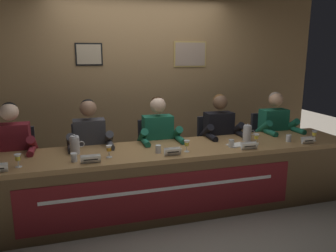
{
  "coord_description": "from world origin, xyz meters",
  "views": [
    {
      "loc": [
        -0.97,
        -3.31,
        1.75
      ],
      "look_at": [
        0.0,
        0.0,
        0.98
      ],
      "focal_mm": 34.7,
      "sensor_mm": 36.0,
      "label": 1
    }
  ],
  "objects_px": {
    "chair_center": "(156,157)",
    "water_pitcher_right_side": "(247,133)",
    "water_cup_far_right": "(289,138)",
    "nameplate_left": "(91,159)",
    "water_cup_left": "(74,158)",
    "nameplate_far_right": "(308,140)",
    "chair_far_left": "(18,169)",
    "juice_glass_center": "(187,144)",
    "document_stack_right": "(237,145)",
    "water_pitcher_left_side": "(75,145)",
    "panelist_center": "(159,140)",
    "water_cup_center": "(158,149)",
    "panelist_far_left": "(12,151)",
    "chair_left": "(91,162)",
    "chair_right": "(214,151)",
    "juice_glass_far_right": "(314,134)",
    "nameplate_center": "(173,152)",
    "panelist_right": "(221,135)",
    "chair_far_right": "(267,147)",
    "water_cup_right": "(231,144)",
    "nameplate_right": "(249,146)",
    "juice_glass_left": "(109,149)",
    "juice_glass_right": "(256,137)",
    "juice_glass_far_left": "(18,158)",
    "panelist_left": "(90,145)",
    "conference_table": "(171,170)",
    "panelist_far_right": "(276,131)"
  },
  "relations": [
    {
      "from": "conference_table",
      "to": "nameplate_right",
      "type": "xyz_separation_m",
      "value": [
        0.84,
        -0.18,
        0.26
      ]
    },
    {
      "from": "chair_far_left",
      "to": "water_cup_far_right",
      "type": "bearing_deg",
      "value": -13.04
    },
    {
      "from": "chair_left",
      "to": "water_pitcher_left_side",
      "type": "relative_size",
      "value": 4.36
    },
    {
      "from": "water_cup_right",
      "to": "chair_center",
      "type": "bearing_deg",
      "value": 133.3
    },
    {
      "from": "nameplate_left",
      "to": "juice_glass_right",
      "type": "relative_size",
      "value": 1.52
    },
    {
      "from": "water_pitcher_left_side",
      "to": "juice_glass_far_left",
      "type": "bearing_deg",
      "value": -151.86
    },
    {
      "from": "juice_glass_center",
      "to": "water_cup_far_right",
      "type": "relative_size",
      "value": 1.46
    },
    {
      "from": "water_cup_left",
      "to": "nameplate_far_right",
      "type": "relative_size",
      "value": 0.54
    },
    {
      "from": "conference_table",
      "to": "water_cup_right",
      "type": "xyz_separation_m",
      "value": [
        0.69,
        -0.04,
        0.26
      ]
    },
    {
      "from": "water_cup_center",
      "to": "nameplate_far_right",
      "type": "bearing_deg",
      "value": -4.6
    },
    {
      "from": "chair_right",
      "to": "nameplate_center",
      "type": "bearing_deg",
      "value": -135.36
    },
    {
      "from": "panelist_far_right",
      "to": "panelist_left",
      "type": "bearing_deg",
      "value": 180.0
    },
    {
      "from": "water_cup_left",
      "to": "chair_far_right",
      "type": "xyz_separation_m",
      "value": [
        2.64,
        0.75,
        -0.32
      ]
    },
    {
      "from": "water_cup_center",
      "to": "panelist_right",
      "type": "xyz_separation_m",
      "value": [
        0.97,
        0.51,
        -0.04
      ]
    },
    {
      "from": "chair_left",
      "to": "nameplate_far_right",
      "type": "distance_m",
      "value": 2.59
    },
    {
      "from": "nameplate_left",
      "to": "juice_glass_far_right",
      "type": "xyz_separation_m",
      "value": [
        2.61,
        0.08,
        0.05
      ]
    },
    {
      "from": "juice_glass_center",
      "to": "chair_right",
      "type": "relative_size",
      "value": 0.14
    },
    {
      "from": "juice_glass_right",
      "to": "chair_far_right",
      "type": "height_order",
      "value": "chair_far_right"
    },
    {
      "from": "juice_glass_left",
      "to": "panelist_right",
      "type": "bearing_deg",
      "value": 19.21
    },
    {
      "from": "chair_right",
      "to": "juice_glass_far_right",
      "type": "relative_size",
      "value": 7.38
    },
    {
      "from": "water_cup_right",
      "to": "water_pitcher_left_side",
      "type": "xyz_separation_m",
      "value": [
        -1.68,
        0.23,
        0.06
      ]
    },
    {
      "from": "nameplate_left",
      "to": "panelist_right",
      "type": "relative_size",
      "value": 0.15
    },
    {
      "from": "water_cup_left",
      "to": "chair_right",
      "type": "distance_m",
      "value": 2.0
    },
    {
      "from": "nameplate_center",
      "to": "water_cup_right",
      "type": "distance_m",
      "value": 0.72
    },
    {
      "from": "nameplate_center",
      "to": "nameplate_far_right",
      "type": "height_order",
      "value": "same"
    },
    {
      "from": "chair_far_left",
      "to": "juice_glass_center",
      "type": "distance_m",
      "value": 1.98
    },
    {
      "from": "panelist_far_left",
      "to": "juice_glass_right",
      "type": "xyz_separation_m",
      "value": [
        2.65,
        -0.51,
        0.09
      ]
    },
    {
      "from": "panelist_center",
      "to": "juice_glass_far_right",
      "type": "distance_m",
      "value": 1.85
    },
    {
      "from": "chair_far_left",
      "to": "water_pitcher_left_side",
      "type": "bearing_deg",
      "value": -37.41
    },
    {
      "from": "chair_center",
      "to": "nameplate_right",
      "type": "xyz_separation_m",
      "value": [
        0.84,
        -0.87,
        0.32
      ]
    },
    {
      "from": "chair_right",
      "to": "water_cup_far_right",
      "type": "xyz_separation_m",
      "value": [
        0.63,
        -0.71,
        0.32
      ]
    },
    {
      "from": "water_cup_far_right",
      "to": "nameplate_left",
      "type": "bearing_deg",
      "value": -176.7
    },
    {
      "from": "panelist_right",
      "to": "chair_far_right",
      "type": "bearing_deg",
      "value": 13.74
    },
    {
      "from": "water_cup_right",
      "to": "panelist_left",
      "type": "bearing_deg",
      "value": 160.59
    },
    {
      "from": "juice_glass_center",
      "to": "water_pitcher_right_side",
      "type": "relative_size",
      "value": 0.59
    },
    {
      "from": "water_cup_right",
      "to": "chair_far_right",
      "type": "xyz_separation_m",
      "value": [
        0.95,
        0.73,
        -0.32
      ]
    },
    {
      "from": "water_pitcher_left_side",
      "to": "water_pitcher_right_side",
      "type": "bearing_deg",
      "value": -1.47
    },
    {
      "from": "chair_far_right",
      "to": "water_pitcher_left_side",
      "type": "xyz_separation_m",
      "value": [
        -2.62,
        -0.5,
        0.37
      ]
    },
    {
      "from": "nameplate_far_right",
      "to": "chair_far_left",
      "type": "bearing_deg",
      "value": 165.23
    },
    {
      "from": "juice_glass_far_left",
      "to": "nameplate_left",
      "type": "distance_m",
      "value": 0.65
    },
    {
      "from": "water_pitcher_right_side",
      "to": "panelist_far_left",
      "type": "bearing_deg",
      "value": 172.46
    },
    {
      "from": "conference_table",
      "to": "panelist_left",
      "type": "relative_size",
      "value": 3.54
    },
    {
      "from": "chair_far_left",
      "to": "water_cup_center",
      "type": "bearing_deg",
      "value": -25.62
    },
    {
      "from": "chair_center",
      "to": "document_stack_right",
      "type": "xyz_separation_m",
      "value": [
        0.78,
        -0.7,
        0.28
      ]
    },
    {
      "from": "chair_center",
      "to": "document_stack_right",
      "type": "distance_m",
      "value": 1.08
    },
    {
      "from": "chair_far_right",
      "to": "panelist_far_right",
      "type": "height_order",
      "value": "panelist_far_right"
    },
    {
      "from": "chair_center",
      "to": "water_pitcher_right_side",
      "type": "bearing_deg",
      "value": -28.97
    },
    {
      "from": "chair_far_left",
      "to": "panelist_center",
      "type": "height_order",
      "value": "panelist_center"
    },
    {
      "from": "chair_left",
      "to": "water_cup_left",
      "type": "distance_m",
      "value": 0.84
    },
    {
      "from": "panelist_far_left",
      "to": "water_pitcher_right_side",
      "type": "bearing_deg",
      "value": -7.54
    }
  ]
}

